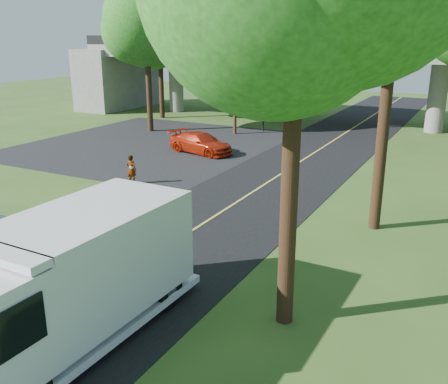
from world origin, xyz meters
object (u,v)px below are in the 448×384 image
Objects in this scene: red_sedan at (201,143)px; pedestrian at (131,170)px; tree_left_lot at (147,27)px; utility_pole at (235,73)px; tree_left_far at (160,33)px; step_van at (68,277)px; traffic_signal at (264,91)px.

pedestrian is at bearing -164.76° from red_sedan.
tree_left_lot is 11.27m from red_sedan.
red_sedan is at bearing -89.58° from pedestrian.
pedestrian is (1.39, -14.59, -3.84)m from utility_pole.
tree_left_far is 6.51× the size of pedestrian.
tree_left_lot is 1.37× the size of step_van.
traffic_signal is 11.75m from tree_left_far.
step_van is 13.82m from pedestrian.
tree_left_lot is at bearing 123.15° from step_van.
utility_pole is 15.15m from pedestrian.
tree_left_lot is 6.91× the size of pedestrian.
utility_pole is 0.86× the size of tree_left_lot.
pedestrian is at bearing -84.55° from utility_pole.
tree_left_far is 35.54m from step_van.
traffic_signal is 1.14× the size of red_sedan.
traffic_signal reaches higher than pedestrian.
utility_pole is at bearing -126.87° from traffic_signal.
traffic_signal is 2.86m from utility_pole.
pedestrian is (7.69, -12.42, -7.14)m from tree_left_lot.
utility_pole is at bearing -22.43° from tree_left_far.
pedestrian is (-7.25, 11.73, -0.97)m from step_van.
pedestrian is at bearing -59.88° from tree_left_far.
traffic_signal is 3.42× the size of pedestrian.
pedestrian is (10.69, -18.42, -6.69)m from tree_left_far.
traffic_signal is 10.01m from tree_left_lot.
tree_left_lot is (-6.29, -2.16, 3.31)m from utility_pole.
traffic_signal is 9.21m from red_sedan.
step_van is at bearing -75.84° from traffic_signal.
red_sedan is 7.76m from pedestrian.
step_van is at bearing -58.26° from tree_left_lot.
tree_left_far is 2.16× the size of red_sedan.
pedestrian reaches higher than red_sedan.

